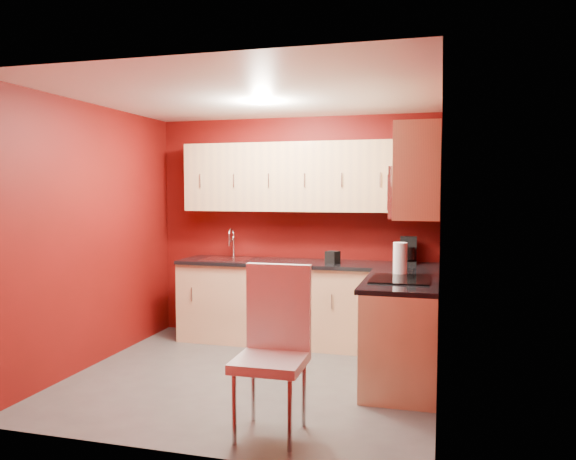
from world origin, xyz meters
The scene contains 21 objects.
floor centered at (0.00, 0.00, 0.00)m, with size 3.20×3.20×0.00m, color #4E4B49.
ceiling centered at (0.00, 0.00, 2.50)m, with size 3.20×3.20×0.00m, color white.
wall_back centered at (0.00, 1.50, 1.25)m, with size 3.20×3.20×0.00m, color #610A09.
wall_front centered at (0.00, -1.50, 1.25)m, with size 3.20×3.20×0.00m, color #610A09.
wall_left centered at (-1.60, 0.00, 1.25)m, with size 3.00×3.00×0.00m, color #610A09.
wall_right centered at (1.60, 0.00, 1.25)m, with size 3.00×3.00×0.00m, color #610A09.
base_cabinets_back centered at (0.20, 1.20, 0.43)m, with size 2.80×0.60×0.87m, color #EEBB88.
base_cabinets_right centered at (1.30, 0.25, 0.43)m, with size 0.60×1.30×0.87m, color #EEBB88.
countertop_back centered at (0.20, 1.19, 0.89)m, with size 2.80×0.63×0.04m, color black.
countertop_right centered at (1.29, 0.23, 0.89)m, with size 0.63×1.27×0.04m, color black.
upper_cabinets_back centered at (0.20, 1.32, 1.83)m, with size 2.80×0.35×0.75m, color tan.
upper_cabinets_right centered at (1.42, 0.44, 1.89)m, with size 0.35×1.55×0.75m.
microwave centered at (1.39, 0.20, 1.66)m, with size 0.42×0.76×0.42m.
cooktop centered at (1.28, 0.20, 0.92)m, with size 0.50×0.55×0.01m, color black.
sink centered at (-0.70, 1.20, 0.94)m, with size 0.52×0.42×0.35m.
dishwasher_front centered at (-0.05, 0.91, 0.43)m, with size 0.60×0.02×0.82m, color black.
downlight centered at (0.00, 0.30, 2.48)m, with size 0.20×0.20×0.01m, color white.
coffee_maker centered at (1.28, 1.30, 1.05)m, with size 0.17×0.23×0.28m, color black, non-canonical shape.
napkin_holder centered at (0.51, 1.11, 0.98)m, with size 0.12×0.12×0.13m, color black, non-canonical shape.
paper_towel centered at (1.26, 0.49, 1.06)m, with size 0.17×0.17×0.30m, color silver, non-canonical shape.
dining_chair centered at (0.50, -1.09, 0.58)m, with size 0.47×0.49×1.16m, color silver, non-canonical shape.
Camera 1 is at (1.61, -4.67, 1.67)m, focal length 35.00 mm.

